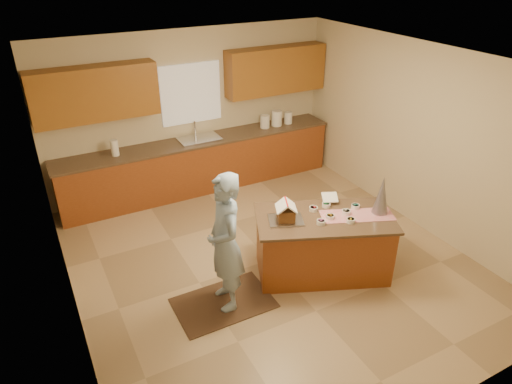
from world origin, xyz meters
TOP-DOWN VIEW (x-y plane):
  - floor at (0.00, 0.00)m, footprint 5.50×5.50m
  - ceiling at (0.00, 0.00)m, footprint 5.50×5.50m
  - wall_back at (0.00, 2.75)m, footprint 5.50×5.50m
  - wall_front at (0.00, -2.75)m, footprint 5.50×5.50m
  - wall_left at (-2.50, 0.00)m, footprint 5.50×5.50m
  - wall_right at (2.50, 0.00)m, footprint 5.50×5.50m
  - stone_accent at (-2.48, -0.80)m, footprint 0.00×2.50m
  - window_curtain at (0.00, 2.72)m, footprint 1.05×0.03m
  - back_counter_base at (0.00, 2.45)m, footprint 4.80×0.60m
  - back_counter_top at (0.00, 2.45)m, footprint 4.85×0.63m
  - upper_cabinet_left at (-1.55, 2.57)m, footprint 1.85×0.35m
  - upper_cabinet_right at (1.55, 2.57)m, footprint 1.85×0.35m
  - sink at (0.00, 2.45)m, footprint 0.70×0.45m
  - faucet at (0.00, 2.63)m, footprint 0.03×0.03m
  - island_base at (0.49, -0.53)m, footprint 1.83×1.40m
  - island_top at (0.49, -0.53)m, footprint 1.93×1.49m
  - table_runner at (0.87, -0.69)m, footprint 0.97×0.66m
  - baking_tray at (0.01, -0.37)m, footprint 0.51×0.45m
  - cookbook at (0.75, -0.26)m, footprint 0.25×0.22m
  - tinsel_tree at (1.17, -0.76)m, footprint 0.26×0.26m
  - rug at (-0.92, -0.50)m, footprint 1.16×0.76m
  - boy at (-0.87, -0.50)m, footprint 0.48×0.67m
  - canister_a at (1.27, 2.45)m, footprint 0.17×0.17m
  - canister_b at (1.52, 2.45)m, footprint 0.19×0.19m
  - canister_c at (1.77, 2.45)m, footprint 0.15×0.15m
  - paper_towel at (-1.41, 2.45)m, footprint 0.12×0.12m
  - gingerbread_house at (0.01, -0.37)m, footprint 0.33×0.33m
  - candy_bowls at (0.63, -0.54)m, footprint 0.72×0.56m

SIDE VIEW (x-z plane):
  - floor at x=0.00m, z-range 0.00..0.00m
  - rug at x=-0.92m, z-range 0.00..0.01m
  - island_base at x=0.49m, z-range 0.00..0.80m
  - back_counter_base at x=0.00m, z-range 0.00..0.88m
  - island_top at x=0.49m, z-range 0.80..0.84m
  - table_runner at x=0.87m, z-range 0.84..0.85m
  - baking_tray at x=0.01m, z-range 0.84..0.86m
  - candy_bowls at x=0.63m, z-range 0.84..0.89m
  - boy at x=-0.87m, z-range 0.01..1.72m
  - sink at x=0.00m, z-range 0.83..0.95m
  - back_counter_top at x=0.00m, z-range 0.88..0.92m
  - cookbook at x=0.75m, z-range 0.88..0.97m
  - gingerbread_house at x=0.01m, z-range 0.83..1.09m
  - canister_c at x=1.77m, z-range 0.92..1.13m
  - canister_a at x=1.27m, z-range 0.92..1.15m
  - paper_towel at x=-1.41m, z-range 0.92..1.18m
  - canister_b at x=1.52m, z-range 0.92..1.20m
  - faucet at x=0.00m, z-range 0.92..1.20m
  - tinsel_tree at x=1.17m, z-range 0.84..1.34m
  - stone_accent at x=-2.48m, z-range 0.00..2.50m
  - wall_back at x=0.00m, z-range 1.35..1.35m
  - wall_front at x=0.00m, z-range 1.35..1.35m
  - wall_left at x=-2.50m, z-range 1.35..1.35m
  - wall_right at x=2.50m, z-range 1.35..1.35m
  - window_curtain at x=0.00m, z-range 1.15..2.15m
  - upper_cabinet_left at x=-1.55m, z-range 1.50..2.30m
  - upper_cabinet_right at x=1.55m, z-range 1.50..2.30m
  - ceiling at x=0.00m, z-range 2.70..2.70m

